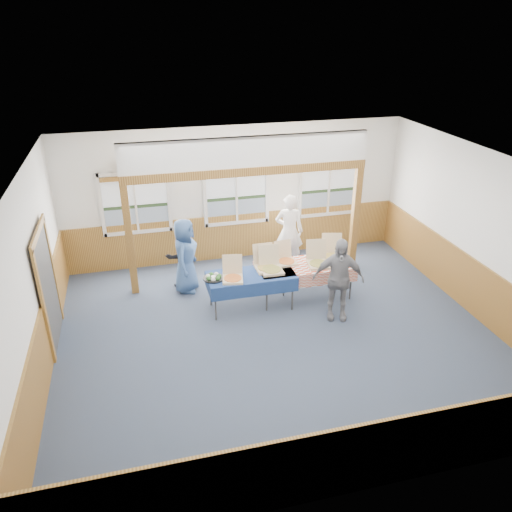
{
  "coord_description": "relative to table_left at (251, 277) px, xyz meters",
  "views": [
    {
      "loc": [
        -2.29,
        -7.38,
        5.37
      ],
      "look_at": [
        -0.15,
        1.0,
        1.18
      ],
      "focal_mm": 35.0,
      "sensor_mm": 36.0,
      "label": 1
    }
  ],
  "objects": [
    {
      "name": "floor",
      "position": [
        0.24,
        -1.07,
        -0.7
      ],
      "size": [
        8.0,
        8.0,
        0.0
      ],
      "primitive_type": "plane",
      "color": "#2C3348",
      "rests_on": "ground"
    },
    {
      "name": "ceiling",
      "position": [
        0.24,
        -1.07,
        2.5
      ],
      "size": [
        8.0,
        8.0,
        0.0
      ],
      "primitive_type": "plane",
      "rotation": [
        3.14,
        0.0,
        0.0
      ],
      "color": "white",
      "rests_on": "wall_back"
    },
    {
      "name": "wall_back",
      "position": [
        0.24,
        2.43,
        0.9
      ],
      "size": [
        8.0,
        0.0,
        8.0
      ],
      "primitive_type": "plane",
      "rotation": [
        1.57,
        0.0,
        0.0
      ],
      "color": "silver",
      "rests_on": "floor"
    },
    {
      "name": "wall_front",
      "position": [
        0.24,
        -4.57,
        0.9
      ],
      "size": [
        8.0,
        0.0,
        8.0
      ],
      "primitive_type": "plane",
      "rotation": [
        -1.57,
        0.0,
        0.0
      ],
      "color": "silver",
      "rests_on": "floor"
    },
    {
      "name": "wall_left",
      "position": [
        -3.76,
        -1.07,
        0.9
      ],
      "size": [
        0.0,
        8.0,
        8.0
      ],
      "primitive_type": "plane",
      "rotation": [
        1.57,
        0.0,
        1.57
      ],
      "color": "silver",
      "rests_on": "floor"
    },
    {
      "name": "wall_right",
      "position": [
        4.24,
        -1.07,
        0.9
      ],
      "size": [
        0.0,
        8.0,
        8.0
      ],
      "primitive_type": "plane",
      "rotation": [
        1.57,
        0.0,
        -1.57
      ],
      "color": "silver",
      "rests_on": "floor"
    },
    {
      "name": "wainscot_back",
      "position": [
        0.24,
        2.41,
        -0.15
      ],
      "size": [
        7.98,
        0.05,
        1.1
      ],
      "primitive_type": "cube",
      "color": "brown",
      "rests_on": "floor"
    },
    {
      "name": "wainscot_front",
      "position": [
        0.24,
        -4.54,
        -0.15
      ],
      "size": [
        7.98,
        0.05,
        1.1
      ],
      "primitive_type": "cube",
      "color": "brown",
      "rests_on": "floor"
    },
    {
      "name": "wainscot_left",
      "position": [
        -3.74,
        -1.07,
        -0.15
      ],
      "size": [
        0.05,
        6.98,
        1.1
      ],
      "primitive_type": "cube",
      "color": "brown",
      "rests_on": "floor"
    },
    {
      "name": "wainscot_right",
      "position": [
        4.21,
        -1.07,
        -0.15
      ],
      "size": [
        0.05,
        6.98,
        1.1
      ],
      "primitive_type": "cube",
      "color": "brown",
      "rests_on": "floor"
    },
    {
      "name": "cased_opening",
      "position": [
        -3.72,
        -0.17,
        0.35
      ],
      "size": [
        0.06,
        1.3,
        2.1
      ],
      "primitive_type": "cube",
      "color": "#363636",
      "rests_on": "wall_left"
    },
    {
      "name": "window_left",
      "position": [
        -2.06,
        2.39,
        0.98
      ],
      "size": [
        1.56,
        0.1,
        1.46
      ],
      "color": "silver",
      "rests_on": "wall_back"
    },
    {
      "name": "window_mid",
      "position": [
        0.24,
        2.39,
        0.98
      ],
      "size": [
        1.56,
        0.1,
        1.46
      ],
      "color": "silver",
      "rests_on": "wall_back"
    },
    {
      "name": "window_right",
      "position": [
        2.54,
        2.39,
        0.98
      ],
      "size": [
        1.56,
        0.1,
        1.46
      ],
      "color": "silver",
      "rests_on": "wall_back"
    },
    {
      "name": "post_left",
      "position": [
        -2.26,
        1.23,
        0.5
      ],
      "size": [
        0.15,
        0.15,
        2.4
      ],
      "primitive_type": "cube",
      "color": "brown",
      "rests_on": "floor"
    },
    {
      "name": "post_right",
      "position": [
        2.74,
        1.23,
        0.5
      ],
      "size": [
        0.15,
        0.15,
        2.4
      ],
      "primitive_type": "cube",
      "color": "brown",
      "rests_on": "floor"
    },
    {
      "name": "cross_beam",
      "position": [
        0.24,
        1.23,
        1.79
      ],
      "size": [
        5.15,
        0.18,
        0.18
      ],
      "primitive_type": "cube",
      "color": "brown",
      "rests_on": "post_left"
    },
    {
      "name": "table_left",
      "position": [
        0.0,
        0.0,
        0.0
      ],
      "size": [
        1.76,
        0.82,
        0.76
      ],
      "rotation": [
        0.0,
        0.0,
        0.03
      ],
      "color": "#363636",
      "rests_on": "floor"
    },
    {
      "name": "table_right",
      "position": [
        1.18,
        0.15,
        0.01
      ],
      "size": [
        2.13,
        1.33,
        0.76
      ],
      "rotation": [
        0.0,
        0.0,
        0.23
      ],
      "color": "#363636",
      "rests_on": "floor"
    },
    {
      "name": "pizza_box_a",
      "position": [
        -0.39,
        -0.11,
        0.13
      ],
      "size": [
        0.47,
        0.54,
        0.42
      ],
      "rotation": [
        0.0,
        0.0,
        -0.19
      ],
      "color": "#D4B28D",
      "rests_on": "table_left"
    },
    {
      "name": "pizza_box_b",
      "position": [
        0.35,
        0.16,
        0.13
      ],
      "size": [
        0.43,
        0.52,
        0.46
      ],
      "rotation": [
        0.0,
        0.0,
        0.03
      ],
      "color": "#D4B28D",
      "rests_on": "table_left"
    },
    {
      "name": "pizza_box_c",
      "position": [
        0.43,
        0.05,
        0.13
      ],
      "size": [
        0.44,
        0.53,
        0.47
      ],
      "rotation": [
        0.0,
        0.0,
        -0.02
      ],
      "color": "#D4B28D",
      "rests_on": "table_right"
    },
    {
      "name": "pizza_box_d",
      "position": [
        0.82,
        0.34,
        0.12
      ],
      "size": [
        0.41,
        0.48,
        0.41
      ],
      "rotation": [
        0.0,
        0.0,
        0.07
      ],
      "color": "#D4B28D",
      "rests_on": "table_right"
    },
    {
      "name": "pizza_box_e",
      "position": [
        1.43,
        0.07,
        0.13
      ],
      "size": [
        0.48,
        0.57,
        0.46
      ],
      "rotation": [
        0.0,
        0.0,
        -0.13
      ],
      "color": "#D4B28D",
      "rests_on": "table_right"
    },
    {
      "name": "pizza_box_f",
      "position": [
        1.84,
        0.29,
        0.13
      ],
      "size": [
        0.54,
        0.6,
        0.46
      ],
      "rotation": [
        0.0,
        0.0,
        -0.24
      ],
      "color": "#D4B28D",
      "rests_on": "table_right"
    },
    {
      "name": "veggie_tray",
      "position": [
        -0.75,
        -0.0,
        0.09
      ],
      "size": [
        0.41,
        0.41,
        0.09
      ],
      "color": "black",
      "rests_on": "table_left"
    },
    {
      "name": "drink_glass",
      "position": [
        2.03,
        -0.1,
        0.14
      ],
      "size": [
        0.07,
        0.07,
        0.15
      ],
      "primitive_type": "cylinder",
      "color": "#9F6E1A",
      "rests_on": "table_right"
    },
    {
      "name": "woman_white",
      "position": [
        1.3,
        1.61,
        0.19
      ],
      "size": [
        0.75,
        0.6,
        1.77
      ],
      "primitive_type": "imported",
      "rotation": [
        0.0,
        0.0,
        2.83
      ],
      "color": "white",
      "rests_on": "floor"
    },
    {
      "name": "woman_black",
      "position": [
        -1.24,
        1.3,
        0.01
      ],
      "size": [
        0.83,
        0.74,
        1.42
      ],
      "primitive_type": "imported",
      "rotation": [
        0.0,
        0.0,
        3.49
      ],
      "color": "black",
      "rests_on": "floor"
    },
    {
      "name": "man_blue",
      "position": [
        -1.17,
        1.05,
        0.12
      ],
      "size": [
        0.77,
        0.93,
        1.63
      ],
      "primitive_type": "imported",
      "rotation": [
        0.0,
        0.0,
        1.2
      ],
      "color": "#375689",
      "rests_on": "floor"
    },
    {
      "name": "person_grey",
      "position": [
        1.53,
        -0.75,
        0.14
      ],
      "size": [
        1.06,
        0.69,
        1.67
      ],
      "primitive_type": "imported",
      "rotation": [
        0.0,
        0.0,
        -0.31
      ],
      "color": "slate",
      "rests_on": "floor"
    }
  ]
}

